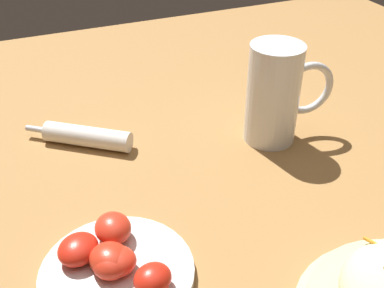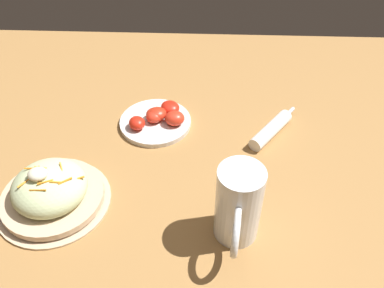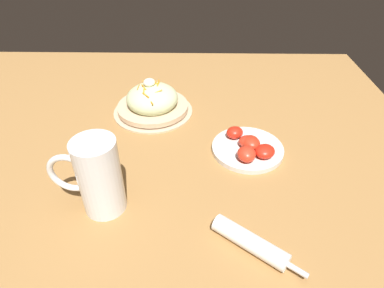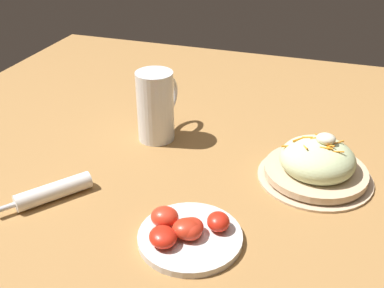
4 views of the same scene
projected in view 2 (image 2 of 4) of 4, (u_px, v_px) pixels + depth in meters
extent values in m
plane|color=#9E703D|center=(185.00, 204.00, 0.82)|extent=(1.43, 1.43, 0.00)
cylinder|color=#D1B28E|center=(54.00, 200.00, 0.82)|extent=(0.23, 0.23, 0.01)
cylinder|color=#D1B28E|center=(53.00, 197.00, 0.81)|extent=(0.20, 0.20, 0.01)
ellipsoid|color=beige|center=(49.00, 187.00, 0.79)|extent=(0.15, 0.15, 0.08)
cylinder|color=orange|center=(38.00, 171.00, 0.77)|extent=(0.03, 0.01, 0.01)
cylinder|color=orange|center=(31.00, 168.00, 0.78)|extent=(0.03, 0.01, 0.00)
cylinder|color=orange|center=(36.00, 175.00, 0.76)|extent=(0.01, 0.03, 0.01)
cylinder|color=orange|center=(34.00, 176.00, 0.76)|extent=(0.02, 0.02, 0.00)
cylinder|color=orange|center=(38.00, 190.00, 0.74)|extent=(0.03, 0.00, 0.01)
cylinder|color=orange|center=(25.00, 182.00, 0.75)|extent=(0.02, 0.03, 0.01)
cylinder|color=orange|center=(45.00, 182.00, 0.75)|extent=(0.03, 0.02, 0.01)
cylinder|color=orange|center=(79.00, 178.00, 0.78)|extent=(0.02, 0.01, 0.00)
cylinder|color=orange|center=(55.00, 182.00, 0.75)|extent=(0.02, 0.01, 0.01)
cylinder|color=orange|center=(37.00, 170.00, 0.77)|extent=(0.01, 0.03, 0.00)
cylinder|color=orange|center=(61.00, 167.00, 0.78)|extent=(0.01, 0.02, 0.01)
cylinder|color=orange|center=(38.00, 175.00, 0.76)|extent=(0.01, 0.02, 0.01)
cylinder|color=orange|center=(65.00, 181.00, 0.76)|extent=(0.02, 0.02, 0.01)
cylinder|color=orange|center=(41.00, 168.00, 0.78)|extent=(0.02, 0.01, 0.01)
ellipsoid|color=#EFEACC|center=(38.00, 174.00, 0.75)|extent=(0.04, 0.03, 0.02)
cylinder|color=white|center=(238.00, 204.00, 0.71)|extent=(0.08, 0.08, 0.16)
cylinder|color=#B76B14|center=(237.00, 217.00, 0.74)|extent=(0.07, 0.07, 0.08)
cylinder|color=white|center=(239.00, 200.00, 0.71)|extent=(0.07, 0.07, 0.01)
torus|color=white|center=(236.00, 231.00, 0.67)|extent=(0.02, 0.09, 0.09)
cylinder|color=white|center=(271.00, 130.00, 0.96)|extent=(0.11, 0.13, 0.03)
cylinder|color=silver|center=(290.00, 112.00, 1.01)|extent=(0.03, 0.03, 0.01)
cylinder|color=silver|center=(155.00, 122.00, 0.99)|extent=(0.17, 0.17, 0.01)
ellipsoid|color=red|center=(154.00, 114.00, 0.99)|extent=(0.05, 0.05, 0.03)
ellipsoid|color=red|center=(137.00, 123.00, 0.96)|extent=(0.05, 0.05, 0.03)
ellipsoid|color=red|center=(175.00, 118.00, 0.97)|extent=(0.05, 0.04, 0.03)
ellipsoid|color=red|center=(170.00, 108.00, 1.01)|extent=(0.07, 0.07, 0.03)
ellipsoid|color=red|center=(157.00, 114.00, 0.98)|extent=(0.06, 0.06, 0.03)
ellipsoid|color=red|center=(155.00, 116.00, 0.98)|extent=(0.06, 0.06, 0.03)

